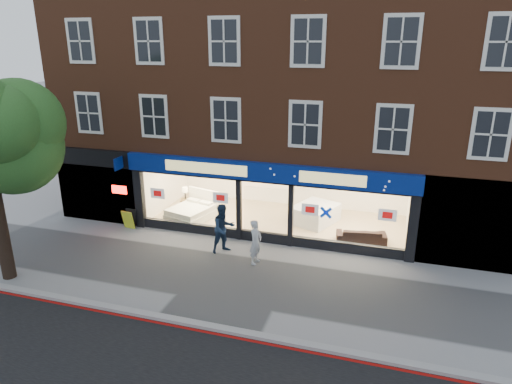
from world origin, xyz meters
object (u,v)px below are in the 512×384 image
at_px(a_board, 129,219).
at_px(pedestrian_blue, 223,228).
at_px(pedestrian_grey, 256,242).
at_px(mattress_stack, 315,214).
at_px(display_bed, 192,211).
at_px(sofa, 361,235).

distance_m(a_board, pedestrian_blue, 4.77).
distance_m(pedestrian_grey, pedestrian_blue, 1.53).
distance_m(mattress_stack, pedestrian_grey, 4.48).
distance_m(display_bed, a_board, 2.73).
bearing_deg(a_board, pedestrian_blue, -5.02).
height_order(display_bed, sofa, display_bed).
bearing_deg(pedestrian_grey, mattress_stack, -7.83).
relative_size(mattress_stack, pedestrian_grey, 1.42).
distance_m(display_bed, pedestrian_blue, 3.59).
bearing_deg(pedestrian_blue, pedestrian_grey, -67.83).
bearing_deg(display_bed, pedestrian_blue, -30.95).
height_order(a_board, pedestrian_blue, pedestrian_blue).
height_order(sofa, a_board, a_board).
bearing_deg(mattress_stack, display_bed, -167.64).
bearing_deg(a_board, sofa, 13.62).
bearing_deg(mattress_stack, a_board, -159.55).
xyz_separation_m(mattress_stack, pedestrian_blue, (-2.83, -3.71, 0.47)).
height_order(pedestrian_grey, pedestrian_blue, pedestrian_blue).
bearing_deg(pedestrian_grey, pedestrian_blue, 80.07).
height_order(sofa, pedestrian_blue, pedestrian_blue).
xyz_separation_m(a_board, pedestrian_grey, (6.08, -1.45, 0.41)).
distance_m(sofa, pedestrian_blue, 5.41).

